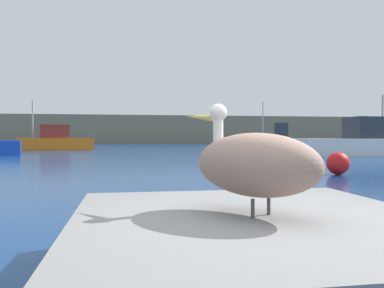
# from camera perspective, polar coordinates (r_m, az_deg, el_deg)

# --- Properties ---
(hillside_backdrop) EXTENTS (140.00, 10.50, 5.09)m
(hillside_backdrop) POSITION_cam_1_polar(r_m,az_deg,el_deg) (74.86, -8.80, 2.06)
(hillside_backdrop) COLOR #7F755B
(hillside_backdrop) RESTS_ON ground
(pier_dock) EXTENTS (2.91, 3.00, 0.58)m
(pier_dock) POSITION_cam_1_polar(r_m,az_deg,el_deg) (3.32, 9.14, -15.08)
(pier_dock) COLOR gray
(pier_dock) RESTS_ON ground
(pelican) EXTENTS (1.14, 1.38, 0.93)m
(pelican) POSITION_cam_1_polar(r_m,az_deg,el_deg) (3.20, 9.04, -2.86)
(pelican) COLOR gray
(pelican) RESTS_ON pier_dock
(fishing_boat_white) EXTENTS (8.06, 3.14, 3.97)m
(fishing_boat_white) POSITION_cam_1_polar(r_m,az_deg,el_deg) (27.37, 22.70, 0.22)
(fishing_boat_white) COLOR white
(fishing_boat_white) RESTS_ON ground
(fishing_boat_green) EXTENTS (5.25, 3.31, 5.41)m
(fishing_boat_green) POSITION_cam_1_polar(r_m,az_deg,el_deg) (47.45, 12.27, 0.72)
(fishing_boat_green) COLOR #1E8C4C
(fishing_boat_green) RESTS_ON ground
(fishing_boat_orange) EXTENTS (6.78, 3.36, 4.52)m
(fishing_boat_orange) POSITION_cam_1_polar(r_m,az_deg,el_deg) (37.65, -19.23, 0.45)
(fishing_boat_orange) COLOR orange
(fishing_boat_orange) RESTS_ON ground
(mooring_buoy) EXTENTS (0.72, 0.72, 0.72)m
(mooring_buoy) POSITION_cam_1_polar(r_m,az_deg,el_deg) (13.36, 20.47, -2.66)
(mooring_buoy) COLOR red
(mooring_buoy) RESTS_ON ground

